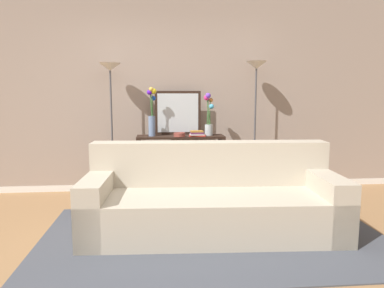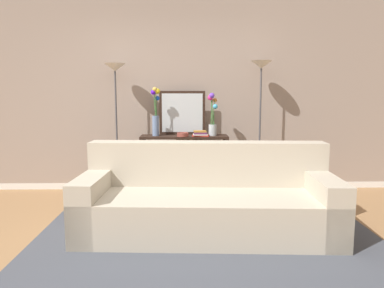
% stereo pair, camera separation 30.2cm
% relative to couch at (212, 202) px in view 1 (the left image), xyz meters
% --- Properties ---
extents(ground_plane, '(16.00, 16.00, 0.02)m').
position_rel_couch_xyz_m(ground_plane, '(-0.53, -0.46, -0.32)').
color(ground_plane, '#9E754C').
extents(back_wall, '(12.00, 0.15, 2.84)m').
position_rel_couch_xyz_m(back_wall, '(-0.53, 1.77, 1.11)').
color(back_wall, white).
rests_on(back_wall, ground).
extents(area_rug, '(3.32, 1.98, 0.01)m').
position_rel_couch_xyz_m(area_rug, '(-0.00, -0.17, -0.30)').
color(area_rug, '#474C56').
rests_on(area_rug, ground).
extents(couch, '(2.53, 1.08, 0.88)m').
position_rel_couch_xyz_m(couch, '(0.00, 0.00, 0.00)').
color(couch, '#BCB29E').
rests_on(couch, ground).
extents(console_table, '(1.18, 0.35, 0.82)m').
position_rel_couch_xyz_m(console_table, '(-0.23, 1.38, 0.25)').
color(console_table, black).
rests_on(console_table, ground).
extents(floor_lamp_left, '(0.28, 0.28, 1.78)m').
position_rel_couch_xyz_m(floor_lamp_left, '(-1.14, 1.40, 1.09)').
color(floor_lamp_left, '#4C4C51').
rests_on(floor_lamp_left, ground).
extents(floor_lamp_right, '(0.28, 0.28, 1.82)m').
position_rel_couch_xyz_m(floor_lamp_right, '(0.80, 1.40, 1.12)').
color(floor_lamp_right, '#4C4C51').
rests_on(floor_lamp_right, ground).
extents(wall_mirror, '(0.63, 0.02, 0.60)m').
position_rel_couch_xyz_m(wall_mirror, '(-0.25, 1.53, 0.81)').
color(wall_mirror, black).
rests_on(wall_mirror, console_table).
extents(vase_tall_flowers, '(0.12, 0.12, 0.65)m').
position_rel_couch_xyz_m(vase_tall_flowers, '(-0.61, 1.36, 0.80)').
color(vase_tall_flowers, '#6B84AD').
rests_on(vase_tall_flowers, console_table).
extents(vase_short_flowers, '(0.14, 0.12, 0.57)m').
position_rel_couch_xyz_m(vase_short_flowers, '(0.15, 1.38, 0.78)').
color(vase_short_flowers, silver).
rests_on(vase_short_flowers, console_table).
extents(fruit_bowl, '(0.15, 0.15, 0.05)m').
position_rel_couch_xyz_m(fruit_bowl, '(-0.25, 1.28, 0.54)').
color(fruit_bowl, brown).
rests_on(fruit_bowl, console_table).
extents(book_stack, '(0.23, 0.17, 0.08)m').
position_rel_couch_xyz_m(book_stack, '(-0.01, 1.29, 0.55)').
color(book_stack, '#BC3328').
rests_on(book_stack, console_table).
extents(book_row_under_console, '(0.40, 0.18, 0.13)m').
position_rel_couch_xyz_m(book_row_under_console, '(-0.51, 1.38, -0.25)').
color(book_row_under_console, maroon).
rests_on(book_row_under_console, ground).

